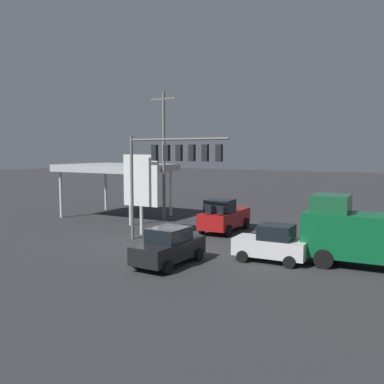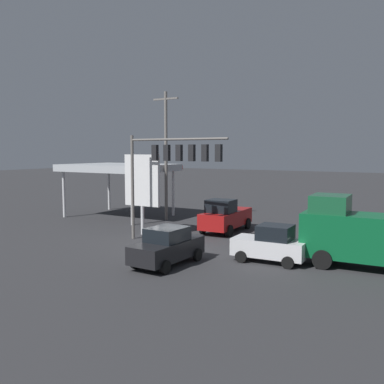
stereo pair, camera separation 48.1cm
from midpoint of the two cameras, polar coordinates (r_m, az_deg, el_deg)
The scene contains 9 objects.
ground_plane at distance 24.98m, azimuth -2.89°, elevation -7.92°, with size 200.00×200.00×0.00m, color #2D2D30.
traffic_signal_assembly at distance 26.34m, azimuth -3.23°, elevation 4.32°, with size 7.05×0.43×6.80m.
utility_pole at distance 35.74m, azimuth -4.17°, elevation 5.21°, with size 2.40×0.26×10.65m.
gas_station_canopy at distance 38.07m, azimuth -10.42°, elevation 3.13°, with size 8.82×6.99×4.62m.
price_sign at distance 29.61m, azimuth -7.26°, elevation 1.33°, with size 2.86×0.27×5.54m.
sedan_waiting at distance 21.98m, azimuth -3.72°, elevation -7.25°, with size 2.14×4.44×1.93m.
pickup_parked at distance 30.79m, azimuth 3.84°, elevation -3.25°, with size 2.46×5.29×2.40m.
delivery_truck at distance 22.85m, azimuth 22.15°, elevation -5.26°, with size 6.92×2.87×3.58m.
hatchback_crossing at distance 22.89m, azimuth 10.03°, elevation -6.82°, with size 3.88×2.10×1.97m.
Camera 1 is at (-13.09, 20.45, 5.82)m, focal length 40.00 mm.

